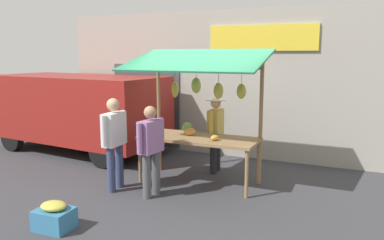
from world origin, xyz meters
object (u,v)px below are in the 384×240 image
market_stall (199,102)px  shopper_in_striped_shirt (114,138)px  produce_crate_near (54,217)px  shopper_in_grey_tee (151,145)px  vendor_with_sunhat (216,129)px  parked_van (74,106)px

market_stall → shopper_in_striped_shirt: bearing=39.1°
produce_crate_near → market_stall: bearing=-112.0°
shopper_in_striped_shirt → shopper_in_grey_tee: bearing=-93.4°
vendor_with_sunhat → shopper_in_striped_shirt: (1.26, 1.69, 0.06)m
market_stall → vendor_with_sunhat: size_ratio=1.63×
produce_crate_near → shopper_in_striped_shirt: bearing=-85.0°
shopper_in_grey_tee → parked_van: bearing=67.3°
vendor_with_sunhat → shopper_in_grey_tee: (0.52, 1.70, -0.01)m
shopper_in_striped_shirt → parked_van: size_ratio=0.36×
vendor_with_sunhat → parked_van: bearing=-96.5°
market_stall → shopper_in_grey_tee: bearing=64.9°
produce_crate_near → shopper_in_grey_tee: bearing=-110.1°
market_stall → shopper_in_grey_tee: (0.46, 0.99, -0.65)m
market_stall → produce_crate_near: bearing=68.0°
market_stall → parked_van: bearing=-14.4°
shopper_in_grey_tee → parked_van: (3.34, -1.96, 0.23)m
shopper_in_grey_tee → parked_van: 3.88m
parked_van → shopper_in_striped_shirt: bearing=147.9°
market_stall → shopper_in_striped_shirt: size_ratio=1.52×
shopper_in_grey_tee → produce_crate_near: 1.88m
parked_van → shopper_in_grey_tee: bearing=154.5°
vendor_with_sunhat → shopper_in_striped_shirt: shopper_in_striped_shirt is taller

